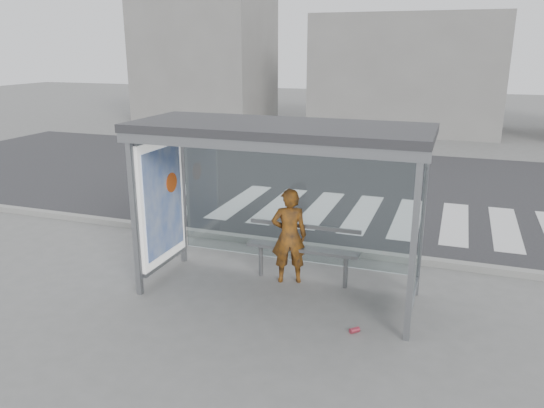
# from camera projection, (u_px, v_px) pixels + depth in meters

# --- Properties ---
(ground) EXTENTS (80.00, 80.00, 0.00)m
(ground) POSITION_uv_depth(u_px,v_px,m) (278.00, 294.00, 8.15)
(ground) COLOR slate
(ground) RESTS_ON ground
(road) EXTENTS (30.00, 10.00, 0.01)m
(road) POSITION_uv_depth(u_px,v_px,m) (361.00, 186.00, 14.48)
(road) COLOR #29292B
(road) RESTS_ON ground
(curb) EXTENTS (30.00, 0.18, 0.12)m
(curb) POSITION_uv_depth(u_px,v_px,m) (312.00, 247.00, 9.90)
(curb) COLOR gray
(curb) RESTS_ON ground
(crosswalk) EXTENTS (7.55, 3.00, 0.00)m
(crosswalk) POSITION_uv_depth(u_px,v_px,m) (385.00, 216.00, 11.90)
(crosswalk) COLOR silver
(crosswalk) RESTS_ON ground
(bus_shelter) EXTENTS (4.25, 1.65, 2.62)m
(bus_shelter) POSITION_uv_depth(u_px,v_px,m) (256.00, 165.00, 7.76)
(bus_shelter) COLOR gray
(bus_shelter) RESTS_ON ground
(building_left) EXTENTS (6.00, 5.00, 6.00)m
(building_left) POSITION_uv_depth(u_px,v_px,m) (206.00, 60.00, 26.76)
(building_left) COLOR slate
(building_left) RESTS_ON ground
(building_center) EXTENTS (8.00, 5.00, 5.00)m
(building_center) POSITION_uv_depth(u_px,v_px,m) (408.00, 73.00, 23.71)
(building_center) COLOR slate
(building_center) RESTS_ON ground
(person) EXTENTS (0.66, 0.55, 1.56)m
(person) POSITION_uv_depth(u_px,v_px,m) (289.00, 236.00, 8.38)
(person) COLOR #C94D12
(person) RESTS_ON ground
(bench) EXTENTS (1.82, 0.22, 0.94)m
(bench) POSITION_uv_depth(u_px,v_px,m) (303.00, 249.00, 8.45)
(bench) COLOR slate
(bench) RESTS_ON ground
(soda_can) EXTENTS (0.15, 0.15, 0.07)m
(soda_can) POSITION_uv_depth(u_px,v_px,m) (355.00, 330.00, 7.04)
(soda_can) COLOR #E44359
(soda_can) RESTS_ON ground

